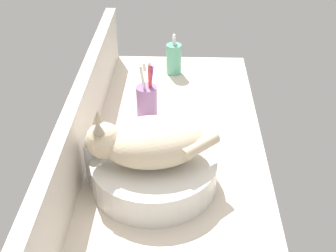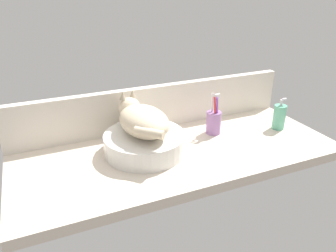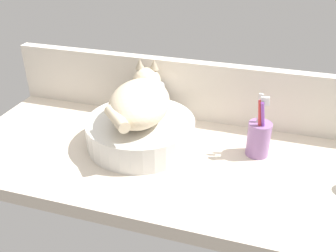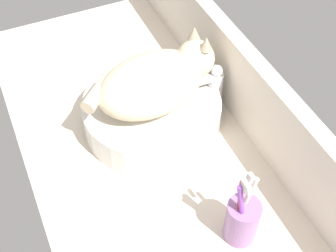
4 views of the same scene
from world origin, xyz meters
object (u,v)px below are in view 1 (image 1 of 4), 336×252
faucet (96,158)px  soap_dispenser (174,59)px  sink_basin (154,172)px  cat (148,141)px  toothbrush_cup (147,100)px

faucet → soap_dispenser: bearing=-16.2°
sink_basin → soap_dispenser: bearing=-3.1°
cat → toothbrush_cup: 35.11cm
sink_basin → cat: size_ratio=0.99×
cat → faucet: bearing=84.7°
cat → soap_dispenser: cat is taller
cat → sink_basin: bearing=-77.2°
cat → soap_dispenser: 64.38cm
sink_basin → toothbrush_cup: (33.72, 4.24, 1.58)cm
sink_basin → faucet: bearing=86.4°
sink_basin → soap_dispenser: 63.53cm
cat → toothbrush_cup: bearing=4.9°
sink_basin → cat: bearing=102.8°
soap_dispenser → toothbrush_cup: bearing=165.5°
cat → toothbrush_cup: size_ratio=1.73×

